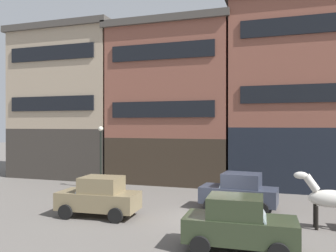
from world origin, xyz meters
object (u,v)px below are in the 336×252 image
object	(u,v)px
sedan_dark	(99,197)
sedan_light	(239,192)
sedan_parked_curb	(239,224)
draft_horse	(328,198)
streetlamp_curbside	(101,148)

from	to	relation	value
sedan_dark	sedan_light	xyz separation A→B (m)	(6.01, 3.16, 0.00)
sedan_light	sedan_parked_curb	size ratio (longest dim) A/B	1.01
draft_horse	sedan_parked_curb	size ratio (longest dim) A/B	0.62
sedan_parked_curb	streetlamp_curbside	bearing A→B (deg)	139.52
draft_horse	streetlamp_curbside	size ratio (longest dim) A/B	0.57
draft_horse	sedan_dark	size ratio (longest dim) A/B	0.62
draft_horse	sedan_dark	xyz separation A→B (m)	(-9.75, -1.06, -0.36)
sedan_light	sedan_parked_curb	distance (m)	5.62
sedan_dark	sedan_light	size ratio (longest dim) A/B	0.99
draft_horse	sedan_dark	world-z (taller)	draft_horse
draft_horse	streetlamp_curbside	distance (m)	13.91
draft_horse	sedan_light	distance (m)	4.31
streetlamp_curbside	sedan_light	bearing A→B (deg)	-16.77
sedan_parked_curb	sedan_dark	bearing A→B (deg)	159.80
draft_horse	sedan_light	xyz separation A→B (m)	(-3.74, 2.10, -0.36)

